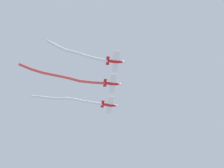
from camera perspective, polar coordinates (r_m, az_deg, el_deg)
airplane_lead at (r=84.99m, az=0.60°, el=3.87°), size 6.25×5.10×1.63m
smoke_trail_lead at (r=85.30m, az=-6.06°, el=5.35°), size 11.50×11.83×3.04m
airplane_left_wing at (r=89.27m, az=0.07°, el=0.07°), size 6.23×5.11×1.63m
smoke_trail_left_wing at (r=87.94m, az=-8.46°, el=1.34°), size 16.39×16.27×2.15m
airplane_right_wing at (r=93.46m, az=-0.41°, el=-3.60°), size 6.12×5.20×1.63m
smoke_trail_right_wing at (r=93.30m, az=-7.74°, el=-2.63°), size 11.38×16.64×1.42m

